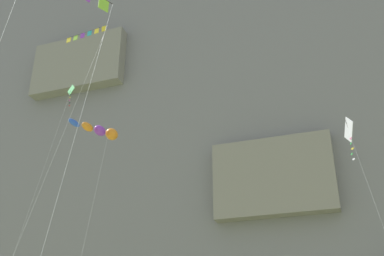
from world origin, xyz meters
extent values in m
cube|color=slate|center=(0.00, 64.64, 40.21)|extent=(180.00, 23.18, 80.41)
cube|color=gray|center=(-29.11, 53.46, 44.71)|extent=(15.54, 4.62, 9.37)
cube|color=gray|center=(0.00, 53.16, 22.42)|extent=(14.38, 3.64, 9.54)
ellipsoid|color=orange|center=(-9.44, 29.98, 19.52)|extent=(1.25, 1.44, 1.10)
ellipsoid|color=purple|center=(-9.81, 28.70, 19.32)|extent=(1.08, 1.37, 0.93)
ellipsoid|color=orange|center=(-10.18, 27.43, 19.13)|extent=(0.90, 1.29, 0.75)
ellipsoid|color=blue|center=(-10.55, 26.15, 18.93)|extent=(0.73, 1.22, 0.58)
cylinder|color=silver|center=(-9.80, 27.91, 9.67)|extent=(0.51, 3.38, 19.10)
cube|color=green|center=(-20.50, 39.15, 31.08)|extent=(1.55, 0.91, 1.72)
cylinder|color=black|center=(-20.50, 39.15, 31.08)|extent=(0.14, 0.44, 1.40)
cube|color=black|center=(-20.50, 39.15, 30.43)|extent=(0.19, 0.12, 0.10)
cube|color=yellow|center=(-20.53, 39.15, 30.06)|extent=(0.21, 0.08, 0.10)
cube|color=#CC3399|center=(-20.55, 39.15, 29.70)|extent=(0.21, 0.07, 0.10)
cube|color=black|center=(-20.47, 39.15, 29.33)|extent=(0.21, 0.05, 0.10)
cube|color=red|center=(-20.46, 39.15, 28.97)|extent=(0.21, 0.03, 0.10)
cylinder|color=silver|center=(-21.64, 36.29, 15.49)|extent=(2.29, 5.74, 30.75)
cube|color=white|center=(9.07, 36.41, 19.93)|extent=(0.85, 2.07, 2.19)
cylinder|color=black|center=(9.07, 36.41, 19.93)|extent=(0.34, 0.22, 1.79)
cube|color=pink|center=(9.12, 36.41, 19.11)|extent=(0.18, 0.22, 0.13)
cube|color=green|center=(9.07, 36.41, 18.66)|extent=(0.12, 0.25, 0.13)
cube|color=yellow|center=(9.13, 36.41, 18.20)|extent=(0.19, 0.22, 0.13)
cube|color=green|center=(9.01, 36.41, 17.75)|extent=(0.14, 0.24, 0.13)
cube|color=white|center=(9.09, 36.41, 17.29)|extent=(0.19, 0.22, 0.13)
cube|color=#8CCC33|center=(-0.74, 13.11, 17.00)|extent=(0.27, 0.49, 0.58)
cylinder|color=silver|center=(-0.45, 11.46, 8.72)|extent=(0.18, 4.19, 17.20)
cylinder|color=black|center=(-9.34, 24.53, 25.96)|extent=(4.02, 0.47, 0.02)
cube|color=yellow|center=(-7.66, 24.35, 25.72)|extent=(0.40, 0.11, 0.44)
cube|color=yellow|center=(-8.33, 24.42, 25.72)|extent=(0.40, 0.08, 0.44)
cube|color=teal|center=(-9.00, 24.50, 25.72)|extent=(0.40, 0.08, 0.44)
cube|color=purple|center=(-9.67, 24.57, 25.72)|extent=(0.40, 0.08, 0.44)
cube|color=#8CCC33|center=(-10.34, 24.65, 25.72)|extent=(0.40, 0.10, 0.44)
cube|color=yellow|center=(-11.01, 24.72, 25.72)|extent=(0.40, 0.09, 0.44)
cylinder|color=silver|center=(-9.50, 22.27, 13.04)|extent=(4.38, 4.09, 25.84)
camera|label=1|loc=(8.47, -1.34, 2.66)|focal=44.65mm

